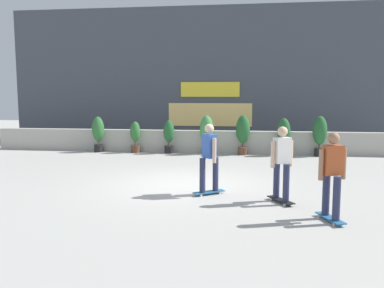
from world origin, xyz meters
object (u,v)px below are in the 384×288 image
(potted_plant_0, at_px, (98,132))
(potted_plant_5, at_px, (284,134))
(potted_plant_4, at_px, (243,132))
(potted_plant_1, at_px, (135,136))
(skater_foreground, at_px, (282,161))
(skater_far_right, at_px, (332,172))
(skater_far_left, at_px, (209,156))
(potted_plant_3, at_px, (207,132))
(potted_plant_2, at_px, (169,135))
(potted_plant_6, at_px, (320,133))

(potted_plant_0, xyz_separation_m, potted_plant_5, (7.51, 0.00, -0.00))
(potted_plant_4, bearing_deg, potted_plant_1, 180.00)
(potted_plant_0, relative_size, skater_foreground, 0.86)
(skater_far_right, relative_size, skater_far_left, 1.00)
(potted_plant_4, relative_size, potted_plant_5, 1.07)
(potted_plant_3, bearing_deg, potted_plant_4, 0.00)
(potted_plant_1, relative_size, potted_plant_5, 0.88)
(potted_plant_5, height_order, skater_far_left, skater_far_left)
(potted_plant_1, height_order, skater_far_right, skater_far_right)
(potted_plant_2, relative_size, potted_plant_5, 0.92)
(potted_plant_2, height_order, potted_plant_4, potted_plant_4)
(skater_far_left, bearing_deg, potted_plant_6, 61.03)
(potted_plant_5, xyz_separation_m, skater_foreground, (-0.64, -7.10, 0.10))
(potted_plant_2, relative_size, potted_plant_3, 0.87)
(skater_far_left, bearing_deg, potted_plant_5, 70.82)
(potted_plant_3, height_order, skater_far_left, skater_far_left)
(potted_plant_4, distance_m, skater_far_right, 8.50)
(potted_plant_6, xyz_separation_m, skater_foreground, (-1.99, -7.10, 0.03))
(potted_plant_1, bearing_deg, skater_foreground, -53.30)
(potted_plant_2, relative_size, skater_far_left, 0.79)
(skater_foreground, bearing_deg, potted_plant_4, 97.48)
(potted_plant_0, xyz_separation_m, potted_plant_6, (8.86, -0.00, 0.07))
(potted_plant_1, distance_m, skater_far_left, 7.52)
(potted_plant_4, bearing_deg, skater_foreground, -82.52)
(potted_plant_2, xyz_separation_m, potted_plant_5, (4.54, -0.00, 0.09))
(potted_plant_2, height_order, skater_foreground, skater_foreground)
(potted_plant_1, relative_size, potted_plant_6, 0.82)
(potted_plant_2, height_order, potted_plant_3, potted_plant_3)
(potted_plant_1, distance_m, potted_plant_4, 4.36)
(potted_plant_3, bearing_deg, potted_plant_0, 180.00)
(potted_plant_6, bearing_deg, potted_plant_1, 180.00)
(potted_plant_0, distance_m, potted_plant_5, 7.51)
(potted_plant_1, bearing_deg, potted_plant_0, 180.00)
(potted_plant_4, distance_m, skater_foreground, 7.16)
(potted_plant_0, relative_size, potted_plant_6, 0.94)
(skater_far_right, xyz_separation_m, skater_far_left, (-2.47, 1.74, 0.00))
(potted_plant_0, bearing_deg, potted_plant_2, 0.00)
(potted_plant_3, bearing_deg, potted_plant_2, 180.00)
(potted_plant_1, relative_size, skater_foreground, 0.75)
(skater_far_right, xyz_separation_m, skater_foreground, (-0.83, 1.22, 0.00))
(potted_plant_3, relative_size, skater_far_right, 0.91)
(skater_foreground, bearing_deg, potted_plant_3, 108.46)
(skater_far_right, bearing_deg, potted_plant_4, 101.94)
(potted_plant_4, bearing_deg, skater_far_right, -78.06)
(potted_plant_1, relative_size, skater_far_right, 0.75)
(potted_plant_6, height_order, skater_foreground, skater_foreground)
(potted_plant_6, distance_m, skater_far_left, 7.51)
(potted_plant_5, bearing_deg, potted_plant_2, 180.00)
(potted_plant_1, xyz_separation_m, skater_foreground, (5.29, -7.10, 0.24))
(potted_plant_0, relative_size, potted_plant_3, 0.95)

